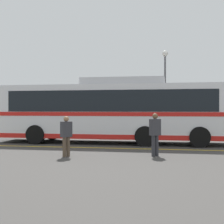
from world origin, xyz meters
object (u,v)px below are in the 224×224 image
object	(u,v)px
transit_bus	(112,110)
parked_car_2	(116,126)
parked_car_1	(35,125)
street_lamp	(165,78)
pedestrian_0	(66,134)
pedestrian_1	(155,132)

from	to	relation	value
transit_bus	parked_car_2	world-z (taller)	transit_bus
parked_car_1	street_lamp	xyz separation A→B (m)	(8.82, 2.75, 3.33)
pedestrian_0	pedestrian_1	size ratio (longest dim) A/B	0.93
transit_bus	pedestrian_0	world-z (taller)	transit_bus
pedestrian_1	parked_car_1	bearing A→B (deg)	95.49
pedestrian_0	street_lamp	distance (m)	12.49
pedestrian_1	street_lamp	bearing A→B (deg)	47.22
transit_bus	pedestrian_0	size ratio (longest dim) A/B	8.17
transit_bus	parked_car_1	bearing A→B (deg)	58.64
pedestrian_1	street_lamp	world-z (taller)	street_lamp
parked_car_2	pedestrian_1	size ratio (longest dim) A/B	2.68
parked_car_2	parked_car_1	bearing A→B (deg)	-94.30
pedestrian_0	pedestrian_1	world-z (taller)	pedestrian_1
parked_car_2	street_lamp	size ratio (longest dim) A/B	0.73
pedestrian_0	parked_car_2	bearing A→B (deg)	36.83
parked_car_1	parked_car_2	size ratio (longest dim) A/B	0.90
pedestrian_0	pedestrian_1	bearing A→B (deg)	-37.47
transit_bus	parked_car_2	xyz separation A→B (m)	(-0.38, 3.66, -1.02)
transit_bus	pedestrian_0	distance (m)	5.23
pedestrian_1	pedestrian_0	bearing A→B (deg)	151.09
transit_bus	pedestrian_0	xyz separation A→B (m)	(-0.90, -5.07, -0.90)
transit_bus	pedestrian_0	bearing A→B (deg)	169.94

